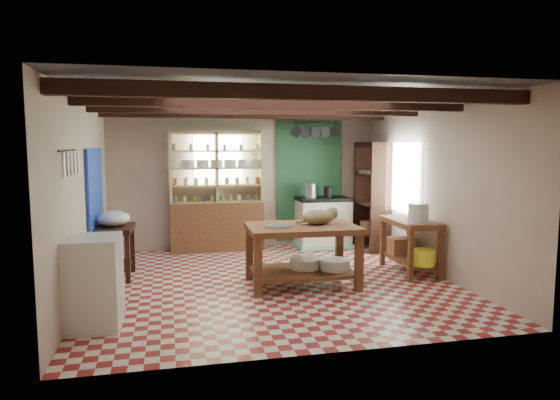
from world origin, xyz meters
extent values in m
cube|color=maroon|center=(0.00, 0.00, -0.01)|extent=(5.00, 5.00, 0.02)
cube|color=#4B4B50|center=(0.00, 0.00, 2.60)|extent=(5.00, 5.00, 0.02)
cube|color=#C4B09D|center=(0.00, 2.50, 1.30)|extent=(5.00, 0.04, 2.60)
cube|color=#C4B09D|center=(0.00, -2.50, 1.30)|extent=(5.00, 0.04, 2.60)
cube|color=#C4B09D|center=(-2.50, 0.00, 1.30)|extent=(0.04, 5.00, 2.60)
cube|color=#C4B09D|center=(2.50, 0.00, 1.30)|extent=(0.04, 5.00, 2.60)
cube|color=black|center=(0.00, 0.00, 2.48)|extent=(5.00, 3.80, 0.15)
cube|color=#193BBD|center=(-2.47, 0.90, 1.10)|extent=(0.04, 1.40, 1.60)
cube|color=#205231|center=(1.25, 2.47, 1.25)|extent=(1.30, 0.04, 2.30)
cube|color=white|center=(-0.50, 2.48, 1.70)|extent=(0.90, 0.02, 0.80)
cube|color=white|center=(2.48, 1.00, 1.40)|extent=(0.02, 1.30, 1.20)
cube|color=black|center=(-2.44, -1.20, 1.78)|extent=(0.06, 0.90, 0.28)
cube|color=black|center=(1.25, 2.05, 2.18)|extent=(0.86, 0.12, 0.36)
cube|color=tan|center=(-0.55, 2.31, 1.10)|extent=(1.70, 0.34, 2.20)
cube|color=black|center=(2.28, 1.80, 1.00)|extent=(0.40, 0.86, 2.00)
cube|color=brown|center=(0.37, -0.25, 0.42)|extent=(1.53, 1.04, 0.85)
cube|color=beige|center=(1.44, 2.15, 0.48)|extent=(0.98, 0.66, 0.96)
cube|color=black|center=(-2.20, 0.71, 0.39)|extent=(0.55, 0.78, 0.77)
cube|color=silver|center=(-2.22, -1.28, 0.49)|extent=(0.57, 0.67, 0.98)
cube|color=brown|center=(2.18, 0.08, 0.41)|extent=(0.61, 1.16, 0.82)
ellipsoid|color=#9B8B5A|center=(0.63, -0.21, 0.95)|extent=(0.50, 0.41, 0.20)
cylinder|color=#A7A6AE|center=(0.02, -0.29, 0.86)|extent=(0.37, 0.37, 0.02)
cylinder|color=silver|center=(0.43, -0.20, 0.30)|extent=(0.43, 0.43, 0.14)
cylinder|color=silver|center=(0.82, -0.36, 0.30)|extent=(0.42, 0.42, 0.14)
cylinder|color=#A7A6AE|center=(1.19, 2.15, 1.09)|extent=(0.22, 0.22, 0.26)
cylinder|color=black|center=(1.54, 2.15, 1.06)|extent=(0.16, 0.16, 0.20)
ellipsoid|color=silver|center=(-2.20, 0.71, 0.89)|extent=(0.47, 0.47, 0.23)
cylinder|color=silver|center=(2.12, -0.27, 0.96)|extent=(0.30, 0.30, 0.29)
cube|color=#9C633F|center=(2.19, 0.38, 0.35)|extent=(0.39, 0.32, 0.27)
cylinder|color=yellow|center=(2.16, -0.37, 0.33)|extent=(0.33, 0.33, 0.23)
camera|label=1|loc=(-1.41, -6.81, 1.97)|focal=32.00mm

